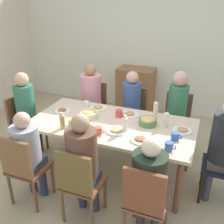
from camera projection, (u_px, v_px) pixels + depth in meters
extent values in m
plane|color=tan|center=(112.00, 171.00, 3.60)|extent=(6.96, 6.96, 0.00)
cube|color=silver|center=(157.00, 46.00, 5.03)|extent=(6.04, 0.12, 2.60)
cube|color=beige|center=(112.00, 124.00, 3.29)|extent=(2.05, 1.02, 0.04)
cylinder|color=brown|center=(35.00, 151.00, 3.41)|extent=(0.07, 0.07, 0.71)
cylinder|color=brown|center=(178.00, 187.00, 2.79)|extent=(0.07, 0.07, 0.71)
cylinder|color=brown|center=(67.00, 124.00, 4.10)|extent=(0.07, 0.07, 0.71)
cylinder|color=brown|center=(188.00, 148.00, 3.49)|extent=(0.07, 0.07, 0.71)
cube|color=brown|center=(131.00, 119.00, 4.10)|extent=(0.40, 0.40, 0.04)
cylinder|color=brown|center=(144.00, 128.00, 4.28)|extent=(0.04, 0.04, 0.43)
cylinder|color=brown|center=(124.00, 125.00, 4.39)|extent=(0.04, 0.04, 0.43)
cylinder|color=brown|center=(138.00, 138.00, 3.99)|extent=(0.04, 0.04, 0.43)
cylinder|color=brown|center=(117.00, 134.00, 4.10)|extent=(0.04, 0.04, 0.43)
cube|color=brown|center=(135.00, 101.00, 4.15)|extent=(0.38, 0.04, 0.45)
cylinder|color=#364349|center=(134.00, 134.00, 4.08)|extent=(0.09, 0.09, 0.45)
cylinder|color=#484849|center=(124.00, 133.00, 4.13)|extent=(0.09, 0.09, 0.45)
cube|color=#40433C|center=(131.00, 115.00, 4.07)|extent=(0.30, 0.30, 0.10)
cylinder|color=#385391|center=(132.00, 98.00, 3.95)|extent=(0.28, 0.28, 0.48)
sphere|color=tan|center=(132.00, 77.00, 3.82)|extent=(0.19, 0.19, 0.19)
cube|color=brown|center=(30.00, 168.00, 2.96)|extent=(0.40, 0.40, 0.04)
cylinder|color=brown|center=(10.00, 189.00, 2.96)|extent=(0.04, 0.04, 0.43)
cylinder|color=brown|center=(35.00, 197.00, 2.85)|extent=(0.04, 0.04, 0.43)
cylinder|color=brown|center=(29.00, 172.00, 3.25)|extent=(0.04, 0.04, 0.43)
cylinder|color=brown|center=(53.00, 178.00, 3.14)|extent=(0.04, 0.04, 0.43)
cube|color=brown|center=(16.00, 159.00, 2.70)|extent=(0.38, 0.04, 0.45)
cylinder|color=#323C53|center=(32.00, 176.00, 3.16)|extent=(0.09, 0.09, 0.45)
cylinder|color=navy|center=(43.00, 179.00, 3.10)|extent=(0.09, 0.09, 0.45)
cube|color=#303D46|center=(29.00, 163.00, 2.93)|extent=(0.30, 0.30, 0.10)
cylinder|color=#989BA6|center=(26.00, 144.00, 2.82)|extent=(0.31, 0.31, 0.41)
sphere|color=tan|center=(22.00, 120.00, 2.70)|extent=(0.18, 0.18, 0.18)
cube|color=brown|center=(29.00, 127.00, 3.85)|extent=(0.40, 0.40, 0.04)
cylinder|color=brown|center=(28.00, 133.00, 4.15)|extent=(0.04, 0.04, 0.43)
cylinder|color=brown|center=(14.00, 143.00, 3.86)|extent=(0.04, 0.04, 0.43)
cylinder|color=brown|center=(47.00, 137.00, 4.04)|extent=(0.04, 0.04, 0.43)
cylinder|color=brown|center=(33.00, 148.00, 3.75)|extent=(0.04, 0.04, 0.43)
cube|color=brown|center=(16.00, 110.00, 3.82)|extent=(0.04, 0.38, 0.45)
cylinder|color=#333A49|center=(39.00, 138.00, 3.98)|extent=(0.09, 0.09, 0.45)
cylinder|color=#2B3C4A|center=(33.00, 143.00, 3.84)|extent=(0.09, 0.09, 0.45)
cube|color=#353342|center=(28.00, 123.00, 3.83)|extent=(0.30, 0.30, 0.10)
cylinder|color=#2E6F54|center=(25.00, 103.00, 3.70)|extent=(0.27, 0.27, 0.53)
sphere|color=tan|center=(21.00, 79.00, 3.55)|extent=(0.19, 0.19, 0.19)
cube|color=brown|center=(92.00, 112.00, 4.32)|extent=(0.40, 0.40, 0.04)
cylinder|color=brown|center=(105.00, 121.00, 4.51)|extent=(0.04, 0.04, 0.43)
cylinder|color=brown|center=(88.00, 118.00, 4.62)|extent=(0.04, 0.04, 0.43)
cylinder|color=brown|center=(97.00, 130.00, 4.22)|extent=(0.04, 0.04, 0.43)
cylinder|color=brown|center=(78.00, 127.00, 4.33)|extent=(0.04, 0.04, 0.43)
cube|color=brown|center=(96.00, 95.00, 4.38)|extent=(0.38, 0.04, 0.45)
cylinder|color=brown|center=(94.00, 127.00, 4.30)|extent=(0.09, 0.09, 0.45)
cylinder|color=brown|center=(85.00, 125.00, 4.36)|extent=(0.09, 0.09, 0.45)
cube|color=brown|center=(92.00, 109.00, 4.30)|extent=(0.30, 0.30, 0.10)
cylinder|color=pink|center=(91.00, 91.00, 4.17)|extent=(0.32, 0.32, 0.52)
sphere|color=#A27757|center=(90.00, 70.00, 4.02)|extent=(0.19, 0.19, 0.19)
cube|color=black|center=(220.00, 167.00, 2.97)|extent=(0.40, 0.40, 0.04)
cylinder|color=black|center=(201.00, 188.00, 2.98)|extent=(0.04, 0.04, 0.43)
cylinder|color=black|center=(203.00, 171.00, 3.27)|extent=(0.04, 0.04, 0.43)
cylinder|color=#383C49|center=(208.00, 184.00, 3.03)|extent=(0.09, 0.09, 0.45)
cylinder|color=#383C3C|center=(208.00, 176.00, 3.16)|extent=(0.09, 0.09, 0.45)
cube|color=#483E3D|center=(221.00, 162.00, 2.95)|extent=(0.30, 0.30, 0.10)
cube|color=brown|center=(83.00, 182.00, 2.73)|extent=(0.40, 0.40, 0.04)
cylinder|color=brown|center=(62.00, 206.00, 2.74)|extent=(0.04, 0.04, 0.43)
cylinder|color=brown|center=(92.00, 215.00, 2.62)|extent=(0.04, 0.04, 0.43)
cylinder|color=brown|center=(78.00, 185.00, 3.02)|extent=(0.04, 0.04, 0.43)
cylinder|color=brown|center=(105.00, 193.00, 2.91)|extent=(0.04, 0.04, 0.43)
cube|color=brown|center=(74.00, 175.00, 2.48)|extent=(0.38, 0.04, 0.45)
cylinder|color=navy|center=(82.00, 190.00, 2.93)|extent=(0.09, 0.09, 0.45)
cylinder|color=#353150|center=(95.00, 194.00, 2.88)|extent=(0.09, 0.09, 0.45)
cube|color=#2E3B4C|center=(83.00, 178.00, 2.70)|extent=(0.30, 0.30, 0.10)
cylinder|color=brown|center=(82.00, 153.00, 2.58)|extent=(0.31, 0.31, 0.50)
sphere|color=#9C8061|center=(80.00, 123.00, 2.44)|extent=(0.18, 0.18, 0.18)
cube|color=brown|center=(175.00, 126.00, 3.87)|extent=(0.40, 0.40, 0.04)
cylinder|color=brown|center=(186.00, 136.00, 4.05)|extent=(0.04, 0.04, 0.43)
cylinder|color=brown|center=(165.00, 132.00, 4.16)|extent=(0.04, 0.04, 0.43)
cylinder|color=brown|center=(183.00, 147.00, 3.76)|extent=(0.04, 0.04, 0.43)
cylinder|color=brown|center=(160.00, 142.00, 3.88)|extent=(0.04, 0.04, 0.43)
cube|color=brown|center=(179.00, 107.00, 3.92)|extent=(0.38, 0.04, 0.45)
cylinder|color=brown|center=(178.00, 143.00, 3.85)|extent=(0.09, 0.09, 0.45)
cylinder|color=#4F4A3F|center=(167.00, 141.00, 3.90)|extent=(0.09, 0.09, 0.45)
cube|color=#505438|center=(175.00, 122.00, 3.84)|extent=(0.30, 0.30, 0.10)
cylinder|color=#32724E|center=(178.00, 103.00, 3.71)|extent=(0.27, 0.27, 0.52)
sphere|color=tan|center=(180.00, 79.00, 3.56)|extent=(0.21, 0.21, 0.21)
cube|color=brown|center=(147.00, 200.00, 2.50)|extent=(0.40, 0.40, 0.04)
cylinder|color=brown|center=(135.00, 201.00, 2.80)|extent=(0.04, 0.04, 0.43)
cylinder|color=brown|center=(166.00, 210.00, 2.68)|extent=(0.04, 0.04, 0.43)
cube|color=brown|center=(143.00, 193.00, 2.25)|extent=(0.38, 0.04, 0.45)
cylinder|color=#3C3539|center=(141.00, 207.00, 2.70)|extent=(0.09, 0.09, 0.45)
cylinder|color=#383C43|center=(156.00, 212.00, 2.65)|extent=(0.09, 0.09, 0.45)
cube|color=#3D4844|center=(148.00, 195.00, 2.48)|extent=(0.30, 0.30, 0.10)
cylinder|color=black|center=(149.00, 174.00, 2.37)|extent=(0.32, 0.32, 0.40)
sphere|color=beige|center=(151.00, 147.00, 2.25)|extent=(0.18, 0.18, 0.18)
cylinder|color=silver|center=(140.00, 140.00, 2.89)|extent=(0.22, 0.22, 0.01)
ellipsoid|color=#9E603B|center=(140.00, 138.00, 2.88)|extent=(0.12, 0.12, 0.02)
cylinder|color=white|center=(98.00, 108.00, 3.69)|extent=(0.24, 0.24, 0.01)
ellipsoid|color=tan|center=(98.00, 106.00, 3.68)|extent=(0.13, 0.13, 0.02)
cylinder|color=white|center=(130.00, 114.00, 3.49)|extent=(0.23, 0.23, 0.01)
ellipsoid|color=tan|center=(130.00, 113.00, 3.48)|extent=(0.13, 0.13, 0.02)
cylinder|color=white|center=(63.00, 111.00, 3.59)|extent=(0.21, 0.21, 0.01)
ellipsoid|color=#9E5B2F|center=(62.00, 110.00, 3.58)|extent=(0.12, 0.12, 0.02)
cylinder|color=silver|center=(116.00, 131.00, 3.08)|extent=(0.25, 0.25, 0.01)
ellipsoid|color=tan|center=(116.00, 129.00, 3.07)|extent=(0.14, 0.14, 0.02)
cylinder|color=white|center=(182.00, 131.00, 3.08)|extent=(0.23, 0.23, 0.01)
ellipsoid|color=tan|center=(182.00, 129.00, 3.07)|extent=(0.12, 0.12, 0.02)
cylinder|color=beige|center=(89.00, 114.00, 3.42)|extent=(0.23, 0.23, 0.07)
ellipsoid|color=tan|center=(89.00, 112.00, 3.40)|extent=(0.18, 0.18, 0.04)
cylinder|color=#4A7E44|center=(148.00, 122.00, 3.22)|extent=(0.22, 0.22, 0.08)
ellipsoid|color=tan|center=(148.00, 119.00, 3.21)|extent=(0.18, 0.18, 0.04)
cylinder|color=#A05C3E|center=(81.00, 127.00, 3.08)|extent=(0.22, 0.22, 0.09)
ellipsoid|color=#869D60|center=(81.00, 124.00, 3.07)|extent=(0.18, 0.18, 0.04)
cylinder|color=#E9CC4E|center=(72.00, 122.00, 3.21)|extent=(0.08, 0.08, 0.08)
torus|color=#E8C84F|center=(76.00, 123.00, 3.19)|extent=(0.05, 0.01, 0.05)
cylinder|color=#2C5D9D|center=(175.00, 136.00, 2.89)|extent=(0.09, 0.09, 0.09)
torus|color=#2B529D|center=(180.00, 137.00, 2.87)|extent=(0.05, 0.01, 0.05)
cylinder|color=#D14747|center=(119.00, 113.00, 3.42)|extent=(0.09, 0.09, 0.10)
torus|color=#CF4640|center=(123.00, 114.00, 3.41)|extent=(0.05, 0.01, 0.05)
cylinder|color=#4A8567|center=(69.00, 131.00, 3.00)|extent=(0.09, 0.09, 0.08)
torus|color=#4E9561|center=(73.00, 132.00, 2.99)|extent=(0.05, 0.01, 0.05)
cylinder|color=white|center=(86.00, 104.00, 3.73)|extent=(0.07, 0.07, 0.08)
torus|color=white|center=(89.00, 104.00, 3.72)|extent=(0.05, 0.01, 0.05)
cylinder|color=#375C9D|center=(169.00, 146.00, 2.69)|extent=(0.08, 0.08, 0.10)
torus|color=#3A619B|center=(174.00, 147.00, 2.67)|extent=(0.05, 0.01, 0.05)
cylinder|color=#CC5340|center=(98.00, 131.00, 2.99)|extent=(0.08, 0.08, 0.10)
torus|color=#D44D38|center=(102.00, 132.00, 2.98)|extent=(0.05, 0.01, 0.05)
cylinder|color=tan|center=(62.00, 122.00, 3.11)|extent=(0.06, 0.06, 0.17)
cone|color=tan|center=(62.00, 114.00, 3.07)|extent=(0.06, 0.06, 0.03)
cylinder|color=white|center=(62.00, 113.00, 3.06)|extent=(0.03, 0.03, 0.01)
cylinder|color=silver|center=(125.00, 125.00, 3.04)|extent=(0.06, 0.06, 0.17)
cone|color=silver|center=(125.00, 117.00, 2.99)|extent=(0.06, 0.06, 0.03)
cylinder|color=white|center=(125.00, 116.00, 2.99)|extent=(0.03, 0.03, 0.01)
cylinder|color=beige|center=(156.00, 110.00, 3.40)|extent=(0.06, 0.06, 0.20)
cone|color=silver|center=(156.00, 102.00, 3.36)|extent=(0.05, 0.05, 0.03)
cylinder|color=red|center=(156.00, 100.00, 3.35)|extent=(0.03, 0.03, 0.01)
cylinder|color=silver|center=(166.00, 120.00, 3.16)|extent=(0.06, 0.06, 0.18)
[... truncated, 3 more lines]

